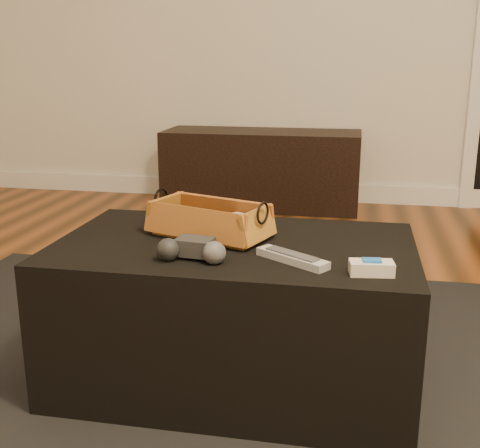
% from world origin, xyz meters
% --- Properties ---
extents(baseboard, '(5.00, 0.04, 0.12)m').
position_xyz_m(baseboard, '(0.00, 2.73, 0.06)').
color(baseboard, white).
rests_on(baseboard, floor).
extents(media_cabinet, '(1.24, 0.45, 0.49)m').
position_xyz_m(media_cabinet, '(-0.45, 2.51, 0.24)').
color(media_cabinet, black).
rests_on(media_cabinet, floor).
extents(area_rug, '(2.60, 2.00, 0.01)m').
position_xyz_m(area_rug, '(-0.18, 0.25, 0.01)').
color(area_rug, black).
rests_on(area_rug, floor).
extents(ottoman, '(1.00, 0.60, 0.42)m').
position_xyz_m(ottoman, '(-0.18, 0.30, 0.22)').
color(ottoman, black).
rests_on(ottoman, area_rug).
extents(tv_remote, '(0.19, 0.08, 0.02)m').
position_xyz_m(tv_remote, '(-0.29, 0.35, 0.45)').
color(tv_remote, black).
rests_on(tv_remote, wicker_basket).
extents(cloth_bundle, '(0.12, 0.11, 0.05)m').
position_xyz_m(cloth_bundle, '(-0.17, 0.35, 0.47)').
color(cloth_bundle, tan).
rests_on(cloth_bundle, wicker_basket).
extents(wicker_basket, '(0.39, 0.29, 0.12)m').
position_xyz_m(wicker_basket, '(-0.26, 0.35, 0.47)').
color(wicker_basket, '#B17728').
rests_on(wicker_basket, ottoman).
extents(game_controller, '(0.18, 0.10, 0.06)m').
position_xyz_m(game_controller, '(-0.26, 0.13, 0.46)').
color(game_controller, '#242325').
rests_on(game_controller, ottoman).
extents(silver_remote, '(0.20, 0.16, 0.02)m').
position_xyz_m(silver_remote, '(-0.00, 0.17, 0.44)').
color(silver_remote, '#B5B9BE').
rests_on(silver_remote, ottoman).
extents(cream_gadget, '(0.11, 0.07, 0.04)m').
position_xyz_m(cream_gadget, '(0.19, 0.11, 0.45)').
color(cream_gadget, beige).
rests_on(cream_gadget, ottoman).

